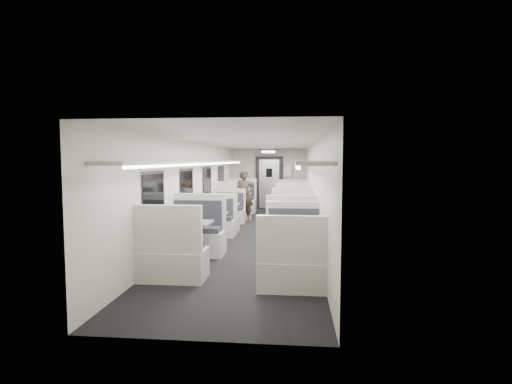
% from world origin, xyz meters
% --- Properties ---
extents(room, '(3.24, 12.24, 2.64)m').
position_xyz_m(room, '(0.00, 0.00, 1.20)').
color(room, black).
rests_on(room, ground).
extents(booth_left_a, '(1.17, 2.36, 1.26)m').
position_xyz_m(booth_left_a, '(-1.00, 3.73, 0.42)').
color(booth_left_a, '#A9A79F').
rests_on(booth_left_a, room).
extents(booth_left_b, '(0.98, 1.99, 1.06)m').
position_xyz_m(booth_left_b, '(-1.00, 1.36, 0.36)').
color(booth_left_b, '#A9A79F').
rests_on(booth_left_b, room).
extents(booth_left_c, '(1.00, 2.03, 1.08)m').
position_xyz_m(booth_left_c, '(-1.00, -0.82, 0.36)').
color(booth_left_c, '#A9A79F').
rests_on(booth_left_c, room).
extents(booth_left_d, '(1.16, 2.36, 1.26)m').
position_xyz_m(booth_left_d, '(-1.00, -2.97, 0.42)').
color(booth_left_d, '#A9A79F').
rests_on(booth_left_d, room).
extents(booth_right_a, '(1.14, 2.31, 1.24)m').
position_xyz_m(booth_right_a, '(1.00, 3.44, 0.41)').
color(booth_right_a, '#A9A79F').
rests_on(booth_right_a, room).
extents(booth_right_b, '(1.13, 2.30, 1.23)m').
position_xyz_m(booth_right_b, '(1.00, 1.28, 0.41)').
color(booth_right_b, '#A9A79F').
rests_on(booth_right_b, room).
extents(booth_right_c, '(1.13, 2.29, 1.22)m').
position_xyz_m(booth_right_c, '(1.00, -0.72, 0.41)').
color(booth_right_c, '#A9A79F').
rests_on(booth_right_c, room).
extents(booth_right_d, '(1.07, 2.17, 1.16)m').
position_xyz_m(booth_right_d, '(1.00, -3.35, 0.39)').
color(booth_right_d, '#A9A79F').
rests_on(booth_right_d, room).
extents(passenger, '(0.65, 0.47, 1.64)m').
position_xyz_m(passenger, '(-0.57, 2.50, 0.82)').
color(passenger, black).
rests_on(passenger, room).
extents(window_a, '(0.02, 1.18, 0.84)m').
position_xyz_m(window_a, '(-1.49, 3.40, 1.35)').
color(window_a, black).
rests_on(window_a, room).
extents(window_b, '(0.02, 1.18, 0.84)m').
position_xyz_m(window_b, '(-1.49, 1.20, 1.35)').
color(window_b, black).
rests_on(window_b, room).
extents(window_c, '(0.02, 1.18, 0.84)m').
position_xyz_m(window_c, '(-1.49, -1.00, 1.35)').
color(window_c, black).
rests_on(window_c, room).
extents(window_d, '(0.02, 1.18, 0.84)m').
position_xyz_m(window_d, '(-1.49, -3.20, 1.35)').
color(window_d, black).
rests_on(window_d, room).
extents(luggage_rack_left, '(0.46, 10.40, 0.09)m').
position_xyz_m(luggage_rack_left, '(-1.24, -0.30, 1.92)').
color(luggage_rack_left, '#A9A79F').
rests_on(luggage_rack_left, room).
extents(luggage_rack_right, '(0.46, 10.40, 0.09)m').
position_xyz_m(luggage_rack_right, '(1.24, -0.30, 1.92)').
color(luggage_rack_right, '#A9A79F').
rests_on(luggage_rack_right, room).
extents(vestibule_door, '(1.10, 0.13, 2.10)m').
position_xyz_m(vestibule_door, '(0.00, 5.93, 1.04)').
color(vestibule_door, black).
rests_on(vestibule_door, room).
extents(exit_sign, '(0.62, 0.12, 0.16)m').
position_xyz_m(exit_sign, '(0.00, 5.44, 2.28)').
color(exit_sign, black).
rests_on(exit_sign, room).
extents(wall_notice, '(0.32, 0.02, 0.40)m').
position_xyz_m(wall_notice, '(0.75, 5.92, 1.50)').
color(wall_notice, white).
rests_on(wall_notice, room).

